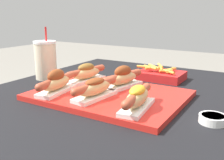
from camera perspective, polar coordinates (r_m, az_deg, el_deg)
serving_tray at (r=0.90m, az=-0.66°, el=-3.30°), size 0.50×0.36×0.02m
hot_dog_0 at (r=0.91m, az=-12.01°, el=-0.50°), size 0.08×0.20×0.08m
hot_dog_1 at (r=0.83m, az=-3.72°, el=-1.81°), size 0.08×0.21×0.07m
hot_dog_2 at (r=0.74m, az=5.53°, el=-3.88°), size 0.08×0.21×0.07m
hot_dog_3 at (r=1.04m, az=-5.61°, el=1.53°), size 0.08×0.20×0.07m
hot_dog_4 at (r=0.95m, az=2.37°, el=0.50°), size 0.09×0.20×0.08m
sauce_bowl at (r=0.75m, az=21.11°, el=-7.86°), size 0.07×0.07×0.02m
drink_cup at (r=1.18m, az=-14.25°, el=4.26°), size 0.10×0.10×0.23m
fries_basket at (r=1.16m, az=10.58°, el=1.10°), size 0.19×0.14×0.06m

